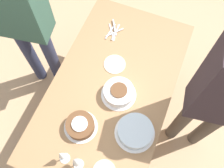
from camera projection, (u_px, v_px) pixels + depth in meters
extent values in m
plane|color=tan|center=(112.00, 115.00, 2.56)|extent=(12.00, 12.00, 0.00)
cube|color=#9E754C|center=(112.00, 88.00, 1.92)|extent=(1.58, 0.90, 0.03)
cylinder|color=brown|center=(104.00, 31.00, 2.58)|extent=(0.07, 0.07, 0.69)
cylinder|color=brown|center=(37.00, 164.00, 2.03)|extent=(0.07, 0.07, 0.69)
cylinder|color=brown|center=(174.00, 54.00, 2.47)|extent=(0.07, 0.07, 0.69)
cylinder|color=white|center=(119.00, 94.00, 1.88)|extent=(0.26, 0.26, 0.01)
cylinder|color=white|center=(119.00, 92.00, 1.84)|extent=(0.22, 0.22, 0.08)
cylinder|color=brown|center=(119.00, 90.00, 1.80)|extent=(0.12, 0.12, 0.01)
cylinder|color=white|center=(81.00, 127.00, 1.77)|extent=(0.24, 0.24, 0.01)
cylinder|color=brown|center=(80.00, 125.00, 1.74)|extent=(0.20, 0.20, 0.07)
cylinder|color=white|center=(80.00, 124.00, 1.70)|extent=(0.11, 0.11, 0.01)
cylinder|color=white|center=(135.00, 133.00, 1.76)|extent=(0.29, 0.29, 0.01)
cylinder|color=silver|center=(135.00, 131.00, 1.72)|extent=(0.25, 0.25, 0.08)
cylinder|color=silver|center=(65.00, 158.00, 1.68)|extent=(0.07, 0.07, 0.00)
cylinder|color=silver|center=(64.00, 157.00, 1.64)|extent=(0.01, 0.01, 0.10)
cone|color=silver|center=(61.00, 155.00, 1.54)|extent=(0.04, 0.04, 0.10)
cylinder|color=silver|center=(79.00, 164.00, 1.67)|extent=(0.07, 0.07, 0.00)
cylinder|color=silver|center=(78.00, 163.00, 1.62)|extent=(0.01, 0.01, 0.10)
cone|color=silver|center=(75.00, 161.00, 1.52)|extent=(0.05, 0.05, 0.12)
cylinder|color=beige|center=(115.00, 64.00, 1.99)|extent=(0.17, 0.17, 0.01)
cube|color=silver|center=(116.00, 33.00, 2.11)|extent=(0.17, 0.03, 0.00)
cube|color=silver|center=(112.00, 32.00, 2.11)|extent=(0.15, 0.11, 0.00)
cube|color=silver|center=(110.00, 31.00, 2.11)|extent=(0.17, 0.03, 0.00)
cube|color=silver|center=(115.00, 32.00, 2.10)|extent=(0.14, 0.12, 0.00)
cube|color=silver|center=(116.00, 32.00, 2.10)|extent=(0.17, 0.01, 0.00)
cube|color=silver|center=(115.00, 27.00, 2.12)|extent=(0.15, 0.10, 0.00)
cylinder|color=#2D334C|center=(30.00, 55.00, 2.37)|extent=(0.11, 0.11, 0.85)
cylinder|color=#2D334C|center=(53.00, 59.00, 2.35)|extent=(0.11, 0.11, 0.85)
cylinder|color=#4C4238|center=(208.00, 127.00, 2.09)|extent=(0.11, 0.11, 0.83)
cylinder|color=#4C4238|center=(181.00, 121.00, 2.11)|extent=(0.11, 0.11, 0.83)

